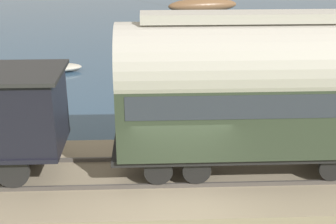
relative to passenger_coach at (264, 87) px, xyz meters
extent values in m
plane|color=#607542|center=(-1.18, 2.25, -3.09)|extent=(200.00, 200.00, 0.00)
cube|color=gray|center=(0.00, 2.25, -2.80)|extent=(4.59, 56.00, 0.57)
cube|color=#4C4742|center=(-0.80, 2.25, -2.46)|extent=(0.07, 54.88, 0.12)
cube|color=#4C4742|center=(0.80, 2.25, -2.46)|extent=(0.07, 54.88, 0.12)
cylinder|color=black|center=(-0.80, 6.64, -1.94)|extent=(0.12, 0.92, 0.92)
cylinder|color=black|center=(0.80, 6.64, -1.94)|extent=(0.12, 0.92, 0.92)
cube|color=black|center=(0.00, 6.36, -0.53)|extent=(2.00, 1.95, 1.93)
cube|color=#282828|center=(0.00, 6.36, 0.49)|extent=(2.20, 2.19, 0.10)
cylinder|color=black|center=(-0.80, -1.82, -2.02)|extent=(0.12, 0.76, 0.76)
cylinder|color=black|center=(0.80, -1.82, -2.02)|extent=(0.12, 0.76, 0.76)
cylinder|color=black|center=(-0.80, 1.82, -2.02)|extent=(0.12, 0.76, 0.76)
cylinder|color=black|center=(0.80, 1.82, -2.02)|extent=(0.12, 0.76, 0.76)
cylinder|color=black|center=(-0.80, 2.84, -2.02)|extent=(0.12, 0.76, 0.76)
cylinder|color=black|center=(0.80, 2.84, -2.02)|extent=(0.12, 0.76, 0.76)
cube|color=black|center=(0.00, 0.00, -1.71)|extent=(1.98, 8.11, 0.16)
cube|color=#2D3828|center=(0.00, 0.00, -0.52)|extent=(2.21, 7.79, 2.22)
cube|color=#2D333D|center=(0.00, 0.00, -0.13)|extent=(2.24, 7.30, 0.62)
cylinder|color=#B2ADA3|center=(0.00, 0.00, 0.59)|extent=(2.32, 7.79, 2.32)
cube|color=#B2ADA3|center=(0.00, 0.00, 1.87)|extent=(0.77, 6.49, 0.24)
ellipsoid|color=brown|center=(29.80, -1.78, -2.46)|extent=(2.93, 6.49, 1.24)
ellipsoid|color=#B7B2A3|center=(12.06, 7.95, -2.86)|extent=(1.31, 2.88, 0.43)
camera|label=1|loc=(-11.65, 3.05, 3.96)|focal=50.00mm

